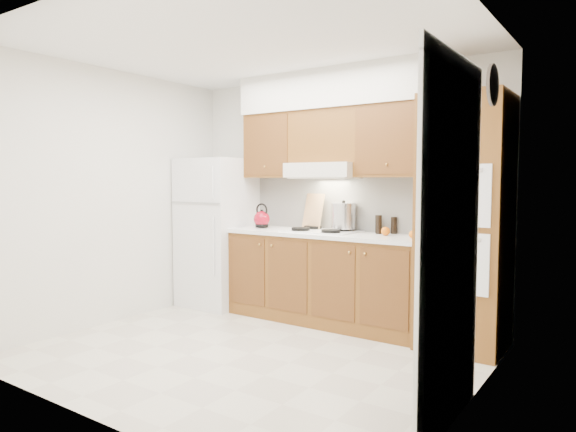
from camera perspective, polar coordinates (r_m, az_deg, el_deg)
The scene contains 26 objects.
floor at distance 4.53m, azimuth -4.17°, elevation -14.96°, with size 3.60×3.60×0.00m, color beige.
ceiling at distance 4.43m, azimuth -4.35°, elevation 18.74°, with size 3.60×3.60×0.00m, color white.
wall_back at distance 5.54m, azimuth 5.52°, elevation 2.20°, with size 3.60×0.02×2.60m, color white.
wall_left at distance 5.60m, azimuth -18.79°, elevation 2.03°, with size 0.02×3.00×2.60m, color white.
wall_right at distance 3.46m, azimuth 19.66°, elevation 0.92°, with size 0.02×3.00×2.60m, color white.
fridge at distance 6.10m, azimuth -7.82°, elevation -1.80°, with size 0.75×0.72×1.72m, color white.
base_cabinets at distance 5.36m, azimuth 4.12°, elevation -7.00°, with size 2.11×0.60×0.90m, color brown.
countertop at distance 5.28m, azimuth 4.09°, elevation -2.01°, with size 2.13×0.62×0.04m, color white.
backsplash at distance 5.52m, azimuth 5.66°, elevation 1.36°, with size 2.11×0.03×0.56m, color white.
oven_cabinet at distance 4.70m, azimuth 19.05°, elevation -0.76°, with size 0.70×0.65×2.20m, color brown.
upper_cab_left at distance 5.79m, azimuth -1.50°, elevation 7.74°, with size 0.63×0.33×0.70m, color brown.
upper_cab_right at distance 5.09m, azimuth 11.77°, elevation 8.18°, with size 0.73×0.33×0.70m, color brown.
range_hood at distance 5.35m, azimuth 4.13°, elevation 5.09°, with size 0.75×0.45×0.15m, color silver.
upper_cab_over_hood at distance 5.42m, azimuth 4.47°, elevation 8.78°, with size 0.75×0.33×0.55m, color brown.
soffit at distance 5.45m, azimuth 4.89°, elevation 13.80°, with size 2.13×0.36×0.40m, color silver.
cooktop at distance 5.32m, azimuth 3.74°, elevation -1.68°, with size 0.74×0.50×0.01m, color white.
doorway at distance 3.15m, azimuth 17.70°, elevation -3.88°, with size 0.02×0.90×2.10m, color black.
wall_clock at distance 4.05m, azimuth 21.80°, elevation 13.36°, with size 0.30×0.30×0.02m, color #3F3833.
kettle at distance 5.71m, azimuth -2.94°, elevation -0.35°, with size 0.18×0.18×0.18m, color maroon.
cutting_board at distance 5.57m, azimuth 2.83°, elevation 0.58°, with size 0.28×0.02×0.38m, color tan.
stock_pot at distance 5.34m, azimuth 6.18°, elevation -0.03°, with size 0.25×0.25×0.26m, color silver.
condiment_a at distance 5.24m, azimuth 9.94°, elevation -0.89°, with size 0.05×0.05×0.18m, color black.
condiment_b at distance 5.16m, azimuth 10.05°, elevation -0.94°, with size 0.06×0.06×0.19m, color black.
condiment_c at distance 5.20m, azimuth 11.68°, elevation -1.02°, with size 0.06×0.06×0.17m, color black.
orange_near at distance 4.83m, azimuth 13.69°, elevation -2.00°, with size 0.07×0.07×0.07m, color orange.
orange_far at distance 5.01m, azimuth 10.78°, elevation -1.67°, with size 0.09×0.09×0.09m, color orange.
Camera 1 is at (2.69, -3.34, 1.47)m, focal length 32.00 mm.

